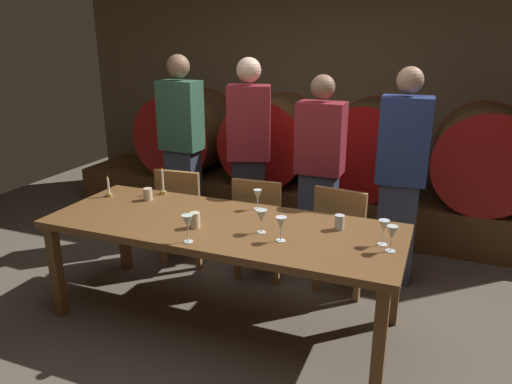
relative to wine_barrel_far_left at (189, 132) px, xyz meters
name	(u,v)px	position (x,y,z in m)	size (l,w,h in m)	color
ground_plane	(243,320)	(1.57, -2.08, -0.88)	(8.12, 8.12, 0.00)	brown
back_wall	(335,87)	(1.57, 0.55, 0.53)	(6.25, 0.24, 2.83)	brown
barrel_shelf	(318,203)	(1.57, 0.00, -0.67)	(5.62, 0.90, 0.43)	brown
wine_barrel_far_left	(189,132)	(0.00, 0.00, 0.00)	(0.93, 0.90, 0.93)	brown
wine_barrel_center_left	(273,139)	(1.04, 0.00, 0.00)	(0.93, 0.90, 0.93)	brown
wine_barrel_center_right	(369,147)	(2.07, 0.00, 0.00)	(0.93, 0.90, 0.93)	#513319
wine_barrel_far_right	(484,156)	(3.14, 0.00, 0.00)	(0.93, 0.90, 0.93)	brown
dining_table	(222,232)	(1.43, -2.11, -0.20)	(2.43, 0.91, 0.74)	brown
chair_left	(184,211)	(0.71, -1.40, -0.39)	(0.43, 0.43, 0.88)	olive
chair_center	(260,223)	(1.44, -1.41, -0.39)	(0.42, 0.42, 0.88)	olive
chair_right	(343,234)	(2.12, -1.39, -0.39)	(0.45, 0.45, 0.88)	olive
guest_far_left	(182,148)	(0.44, -0.93, 0.05)	(0.39, 0.26, 1.80)	#33384C
guest_center_left	(249,155)	(1.13, -0.90, 0.04)	(0.44, 0.35, 1.78)	black
guest_center_right	(319,174)	(1.83, -1.07, -0.03)	(0.38, 0.24, 1.67)	#33384C
guest_far_right	(401,177)	(2.49, -1.05, 0.01)	(0.39, 0.26, 1.74)	#33384C
candle_left	(109,191)	(0.36, -1.93, -0.09)	(0.05, 0.05, 0.17)	olive
candle_right	(163,186)	(0.72, -1.72, -0.07)	(0.05, 0.05, 0.23)	olive
wine_glass_far_left	(187,222)	(1.37, -2.47, -0.01)	(0.07, 0.07, 0.18)	silver
wine_glass_left	(258,196)	(1.55, -1.77, -0.04)	(0.06, 0.06, 0.15)	silver
wine_glass_center_left	(261,217)	(1.74, -2.16, -0.03)	(0.07, 0.07, 0.15)	silver
wine_glass_center_right	(281,224)	(1.90, -2.25, -0.03)	(0.07, 0.07, 0.16)	white
wine_glass_right	(384,227)	(2.49, -2.07, -0.02)	(0.07, 0.07, 0.16)	white
wine_glass_far_right	(392,234)	(2.55, -2.15, -0.03)	(0.07, 0.07, 0.16)	silver
cup_left	(148,194)	(0.69, -1.89, -0.09)	(0.07, 0.07, 0.09)	beige
cup_center	(195,220)	(1.30, -2.25, -0.09)	(0.07, 0.07, 0.11)	beige
cup_right	(339,222)	(2.19, -1.93, -0.09)	(0.06, 0.06, 0.10)	silver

